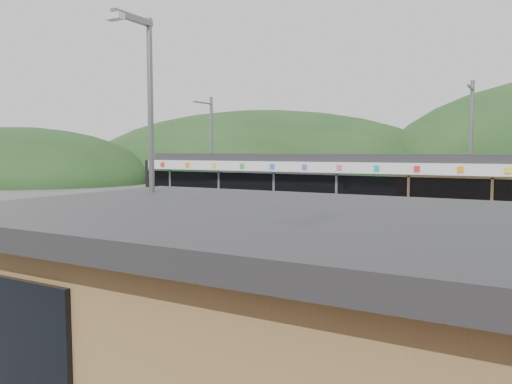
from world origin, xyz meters
The scene contains 9 objects.
ground centered at (0.00, 0.00, 0.00)m, with size 120.00×120.00×0.00m, color #4C4C4F.
hills centered at (6.19, 5.29, 0.00)m, with size 146.00×149.00×26.00m.
platform centered at (0.00, 3.30, 0.15)m, with size 26.00×3.20×0.30m, color #9E9E99.
yellow_line centered at (0.00, 2.00, 0.30)m, with size 26.00×0.10×0.01m, color yellow.
train centered at (1.75, 6.00, 2.06)m, with size 20.44×3.01×3.74m.
catenary_mast_west centered at (-7.00, 8.56, 3.65)m, with size 0.18×1.80×7.00m.
catenary_mast_east centered at (7.00, 8.56, 3.65)m, with size 0.18×1.80×7.00m.
station_shelter centered at (6.00, -9.01, 1.55)m, with size 9.20×6.20×3.00m.
lamp_post centered at (2.47, -7.57, 3.94)m, with size 0.35×1.15×6.63m.
Camera 1 is at (9.61, -15.60, 3.87)m, focal length 35.00 mm.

